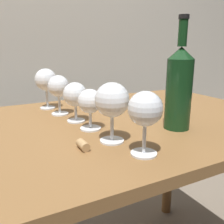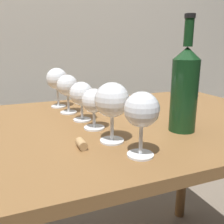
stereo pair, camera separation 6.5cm
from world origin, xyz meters
The scene contains 9 objects.
dining_table centered at (0.00, 0.00, 0.68)m, with size 1.55×0.78×0.77m.
wine_glass_merlot centered at (0.09, -0.28, 0.88)m, with size 0.08×0.08×0.15m.
wine_glass_chardonnay centered at (0.06, -0.17, 0.88)m, with size 0.09×0.09×0.16m.
wine_glass_amber centered at (0.05, -0.05, 0.86)m, with size 0.07×0.07×0.12m.
wine_glass_rose centered at (0.04, 0.05, 0.86)m, with size 0.08×0.08×0.13m.
wine_glass_white centered at (0.02, 0.16, 0.88)m, with size 0.08×0.08×0.15m.
wine_glass_cabernet centered at (0.00, 0.27, 0.89)m, with size 0.09×0.09×0.16m.
wine_bottle centered at (0.29, -0.16, 0.90)m, with size 0.08×0.08×0.33m.
cork centered at (-0.02, -0.18, 0.78)m, with size 0.02×0.02×0.04m, color tan.
Camera 1 is at (-0.23, -0.72, 1.02)m, focal length 40.12 mm.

